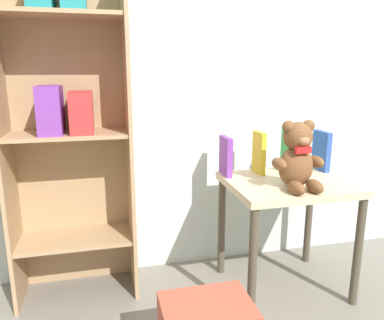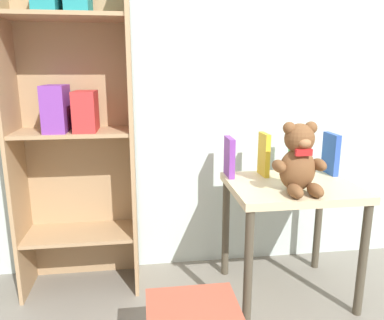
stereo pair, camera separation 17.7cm
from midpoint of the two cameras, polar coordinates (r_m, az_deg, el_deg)
The scene contains 8 objects.
wall_back at distance 2.14m, azimuth 2.94°, elevation 16.89°, with size 4.80×0.06×2.50m.
bookshelf_side at distance 1.91m, azimuth -21.10°, elevation 7.15°, with size 0.58×0.30×1.66m.
display_table at distance 1.93m, azimuth 11.77°, elevation -5.71°, with size 0.60×0.50×0.59m.
teddy_bear at distance 1.76m, azimuth 13.07°, elevation 0.29°, with size 0.24×0.22×0.32m.
book_standing_purple at distance 1.94m, azimuth 2.58°, elevation 0.57°, with size 0.03×0.14×0.20m, color purple.
book_standing_yellow at distance 1.98m, azimuth 7.68°, elevation 1.06°, with size 0.03×0.12×0.22m, color gold.
book_standing_green at distance 2.05m, azimuth 12.39°, elevation 1.53°, with size 0.04×0.14×0.24m, color #33934C.
book_standing_blue at distance 2.13m, azimuth 16.90°, elevation 1.34°, with size 0.03×0.14×0.21m, color #2D51B7.
Camera 1 is at (-0.70, -0.70, 1.12)m, focal length 35.00 mm.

